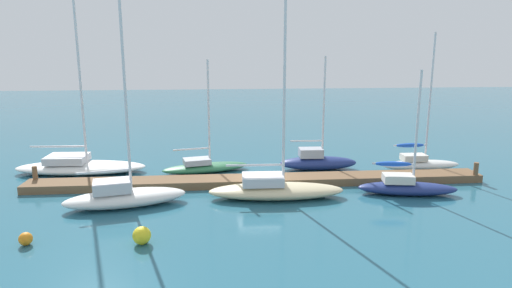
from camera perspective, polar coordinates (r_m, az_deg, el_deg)
name	(u,v)px	position (r m, az deg, el deg)	size (l,w,h in m)	color
ground_plane	(259,184)	(26.28, 0.37, -5.20)	(120.00, 120.00, 0.00)	#286075
dock_pier	(259,181)	(26.22, 0.38, -4.72)	(26.59, 1.67, 0.45)	brown
dock_piling_near_end	(35,177)	(28.68, -26.42, -3.76)	(0.28, 0.28, 1.21)	brown
dock_piling_far_end	(476,173)	(29.56, 26.30, -3.29)	(0.28, 0.28, 1.21)	brown
sailboat_0	(79,165)	(30.66, -21.70, -2.49)	(8.28, 2.96, 13.53)	white
sailboat_1	(124,195)	(23.61, -16.56, -6.30)	(6.35, 3.28, 10.38)	white
sailboat_2	(205,166)	(28.92, -6.59, -2.78)	(5.80, 2.83, 7.17)	#2D7047
sailboat_3	(275,188)	(23.85, 2.42, -5.63)	(7.29, 2.35, 11.86)	beige
sailboat_4	(317,161)	(29.55, 7.86, -2.17)	(5.11, 1.70, 7.35)	navy
sailboat_5	(406,185)	(25.76, 18.66, -5.05)	(5.48, 2.27, 6.78)	navy
sailboat_6	(420,162)	(31.15, 20.23, -2.13)	(5.17, 1.35, 8.82)	white
mooring_buoy_orange	(26,239)	(20.78, -27.42, -10.74)	(0.55, 0.55, 0.55)	orange
mooring_buoy_yellow	(142,235)	(19.16, -14.42, -11.28)	(0.75, 0.75, 0.75)	yellow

